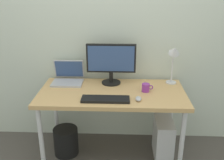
% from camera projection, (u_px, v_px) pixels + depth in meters
% --- Properties ---
extents(ground_plane, '(6.00, 6.00, 0.00)m').
position_uv_depth(ground_plane, '(112.00, 154.00, 2.83)').
color(ground_plane, '#4C4742').
extents(back_wall, '(4.40, 0.04, 2.60)m').
position_uv_depth(back_wall, '(114.00, 28.00, 2.75)').
color(back_wall, silver).
rests_on(back_wall, ground_plane).
extents(desk, '(1.44, 0.70, 0.74)m').
position_uv_depth(desk, '(112.00, 97.00, 2.59)').
color(desk, tan).
rests_on(desk, ground_plane).
extents(monitor, '(0.51, 0.20, 0.43)m').
position_uv_depth(monitor, '(111.00, 61.00, 2.68)').
color(monitor, black).
rests_on(monitor, desk).
extents(laptop, '(0.32, 0.27, 0.23)m').
position_uv_depth(laptop, '(68.00, 77.00, 2.78)').
color(laptop, '#B2B2B7').
rests_on(laptop, desk).
extents(desk_lamp, '(0.11, 0.16, 0.43)m').
position_uv_depth(desk_lamp, '(174.00, 56.00, 2.64)').
color(desk_lamp, silver).
rests_on(desk_lamp, desk).
extents(keyboard, '(0.44, 0.14, 0.02)m').
position_uv_depth(keyboard, '(106.00, 99.00, 2.37)').
color(keyboard, black).
rests_on(keyboard, desk).
extents(mouse, '(0.06, 0.09, 0.03)m').
position_uv_depth(mouse, '(138.00, 99.00, 2.37)').
color(mouse, '#B2B2B7').
rests_on(mouse, desk).
extents(coffee_mug, '(0.11, 0.08, 0.08)m').
position_uv_depth(coffee_mug, '(146.00, 88.00, 2.55)').
color(coffee_mug, purple).
rests_on(coffee_mug, desk).
extents(computer_tower, '(0.18, 0.36, 0.42)m').
position_uv_depth(computer_tower, '(163.00, 138.00, 2.74)').
color(computer_tower, silver).
rests_on(computer_tower, ground_plane).
extents(wastebasket, '(0.26, 0.26, 0.30)m').
position_uv_depth(wastebasket, '(66.00, 141.00, 2.80)').
color(wastebasket, black).
rests_on(wastebasket, ground_plane).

